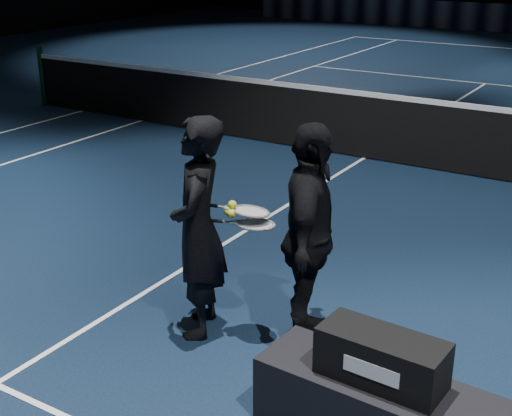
{
  "coord_description": "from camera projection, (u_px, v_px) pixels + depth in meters",
  "views": [
    {
      "loc": [
        3.77,
        -9.03,
        2.94
      ],
      "look_at": [
        1.22,
        -4.89,
        1.08
      ],
      "focal_mm": 50.0,
      "sensor_mm": 36.0,
      "label": 1
    }
  ],
  "objects": [
    {
      "name": "floor",
      "position": [
        364.0,
        158.0,
        10.07
      ],
      "size": [
        36.0,
        36.0,
        0.0
      ],
      "primitive_type": "plane",
      "color": "black",
      "rests_on": "ground"
    },
    {
      "name": "court_lines",
      "position": [
        364.0,
        158.0,
        10.07
      ],
      "size": [
        10.98,
        23.78,
        0.01
      ],
      "primitive_type": null,
      "color": "white",
      "rests_on": "floor"
    },
    {
      "name": "net_post_left",
      "position": [
        42.0,
        76.0,
        13.02
      ],
      "size": [
        0.1,
        0.1,
        1.1
      ],
      "primitive_type": "cylinder",
      "color": "black",
      "rests_on": "floor"
    },
    {
      "name": "net_mesh",
      "position": [
        366.0,
        127.0,
        9.91
      ],
      "size": [
        12.8,
        0.02,
        0.86
      ],
      "primitive_type": "cube",
      "color": "black",
      "rests_on": "floor"
    },
    {
      "name": "net_tape",
      "position": [
        368.0,
        94.0,
        9.75
      ],
      "size": [
        12.8,
        0.03,
        0.07
      ],
      "primitive_type": "cube",
      "color": "white",
      "rests_on": "net_mesh"
    },
    {
      "name": "player_bench",
      "position": [
        378.0,
        411.0,
        4.35
      ],
      "size": [
        1.54,
        0.59,
        0.45
      ],
      "primitive_type": "cube",
      "rotation": [
        0.0,
        0.0,
        -0.06
      ],
      "color": "black",
      "rests_on": "floor"
    },
    {
      "name": "racket_bag",
      "position": [
        382.0,
        358.0,
        4.21
      ],
      "size": [
        0.77,
        0.37,
        0.3
      ],
      "primitive_type": "cube",
      "rotation": [
        0.0,
        0.0,
        -0.06
      ],
      "color": "black",
      "rests_on": "player_bench"
    },
    {
      "name": "bag_signature",
      "position": [
        371.0,
        371.0,
        4.08
      ],
      "size": [
        0.35,
        0.03,
        0.1
      ],
      "primitive_type": "cube",
      "rotation": [
        0.0,
        0.0,
        -0.06
      ],
      "color": "white",
      "rests_on": "racket_bag"
    },
    {
      "name": "player_a",
      "position": [
        198.0,
        228.0,
        5.39
      ],
      "size": [
        0.66,
        0.75,
        1.74
      ],
      "primitive_type": "imported",
      "rotation": [
        0.0,
        0.0,
        -1.11
      ],
      "color": "black",
      "rests_on": "floor"
    },
    {
      "name": "player_b",
      "position": [
        309.0,
        239.0,
        5.21
      ],
      "size": [
        0.78,
        1.1,
        1.74
      ],
      "primitive_type": "imported",
      "rotation": [
        0.0,
        0.0,
        1.97
      ],
      "color": "black",
      "rests_on": "floor"
    },
    {
      "name": "racket_lower",
      "position": [
        256.0,
        225.0,
        5.27
      ],
      "size": [
        0.71,
        0.42,
        0.03
      ],
      "primitive_type": null,
      "rotation": [
        0.0,
        0.0,
        0.32
      ],
      "color": "black",
      "rests_on": "player_a"
    },
    {
      "name": "racket_upper",
      "position": [
        251.0,
        212.0,
        5.29
      ],
      "size": [
        0.71,
        0.46,
        0.1
      ],
      "primitive_type": null,
      "rotation": [
        0.0,
        0.1,
        0.39
      ],
      "color": "black",
      "rests_on": "player_b"
    },
    {
      "name": "tennis_balls",
      "position": [
        231.0,
        210.0,
        5.28
      ],
      "size": [
        0.12,
        0.1,
        0.12
      ],
      "primitive_type": null,
      "color": "yellow",
      "rests_on": "racket_upper"
    }
  ]
}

